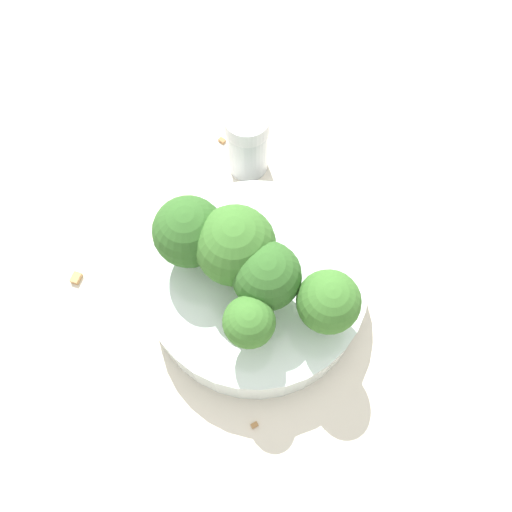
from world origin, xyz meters
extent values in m
plane|color=beige|center=(0.00, 0.00, 0.00)|extent=(3.00, 3.00, 0.00)
cylinder|color=silver|center=(0.00, 0.00, 0.02)|extent=(0.18, 0.18, 0.04)
cylinder|color=#8EB770|center=(0.01, -0.01, 0.06)|extent=(0.02, 0.02, 0.03)
sphere|color=#2D5B23|center=(0.01, -0.01, 0.08)|extent=(0.05, 0.05, 0.05)
cylinder|color=#8EB770|center=(0.01, -0.05, 0.06)|extent=(0.02, 0.02, 0.03)
sphere|color=#386B28|center=(0.01, -0.05, 0.08)|extent=(0.04, 0.04, 0.04)
cylinder|color=#8EB770|center=(-0.02, 0.00, 0.06)|extent=(0.02, 0.02, 0.03)
sphere|color=#386B28|center=(-0.02, 0.00, 0.08)|extent=(0.06, 0.06, 0.06)
cylinder|color=#84AD66|center=(-0.05, 0.00, 0.06)|extent=(0.02, 0.02, 0.03)
sphere|color=#2D5B23|center=(-0.05, 0.00, 0.08)|extent=(0.05, 0.05, 0.05)
cylinder|color=#8EB770|center=(0.06, -0.02, 0.06)|extent=(0.02, 0.02, 0.03)
sphere|color=#386B28|center=(0.06, -0.02, 0.08)|extent=(0.05, 0.05, 0.05)
cylinder|color=#B2B7BC|center=(-0.05, 0.12, 0.03)|extent=(0.04, 0.04, 0.05)
cylinder|color=#B7B7BC|center=(-0.05, 0.12, 0.06)|extent=(0.04, 0.04, 0.02)
cube|color=#AD7F4C|center=(-0.15, -0.04, 0.00)|extent=(0.01, 0.01, 0.01)
cube|color=olive|center=(-0.09, 0.14, 0.00)|extent=(0.01, 0.01, 0.01)
cube|color=olive|center=(0.04, -0.10, 0.00)|extent=(0.01, 0.01, 0.01)
camera|label=1|loc=(0.05, -0.14, 0.40)|focal=35.00mm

